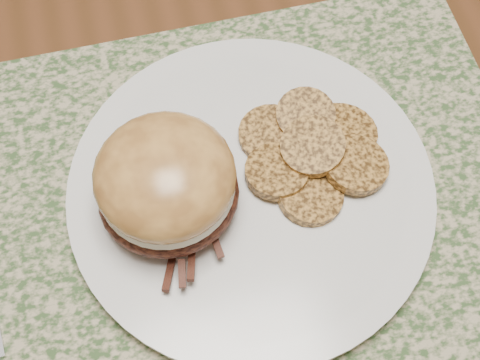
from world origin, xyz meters
name	(u,v)px	position (x,y,z in m)	size (l,w,h in m)	color
ground	(229,239)	(0.00, 0.00, 0.00)	(3.50, 3.50, 0.00)	brown
dining_table	(219,5)	(0.00, 0.00, 0.67)	(1.50, 0.90, 0.75)	#593119
placemat	(239,190)	(-0.04, -0.26, 0.75)	(0.45, 0.33, 0.00)	#36522A
dinner_plate	(251,190)	(-0.03, -0.26, 0.76)	(0.26, 0.26, 0.02)	white
pork_sandwich	(166,184)	(-0.09, -0.26, 0.81)	(0.11, 0.10, 0.08)	black
roasted_potatoes	(312,151)	(0.02, -0.25, 0.78)	(0.13, 0.12, 0.03)	#B98036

